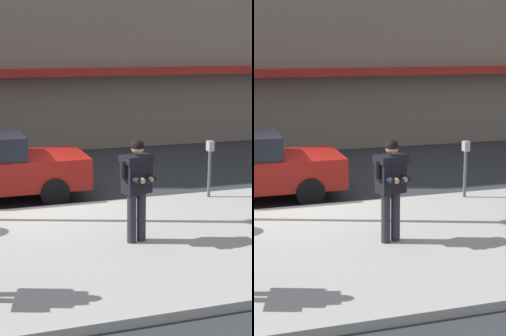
% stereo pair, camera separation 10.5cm
% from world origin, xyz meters
% --- Properties ---
extents(ground_plane, '(80.00, 80.00, 0.00)m').
position_xyz_m(ground_plane, '(0.00, 0.00, 0.00)').
color(ground_plane, '#2B2D30').
extents(sidewalk, '(32.00, 5.30, 0.14)m').
position_xyz_m(sidewalk, '(1.00, -2.85, 0.07)').
color(sidewalk, '#99968E').
rests_on(sidewalk, ground).
extents(curb_paint_line, '(28.00, 0.12, 0.01)m').
position_xyz_m(curb_paint_line, '(1.00, 0.05, 0.00)').
color(curb_paint_line, silver).
rests_on(curb_paint_line, ground).
extents(man_texting_on_phone, '(0.63, 0.64, 1.81)m').
position_xyz_m(man_texting_on_phone, '(1.20, -2.86, 1.25)').
color(man_texting_on_phone, '#23232B').
rests_on(man_texting_on_phone, sidewalk).
extents(parking_meter, '(0.12, 0.18, 1.27)m').
position_xyz_m(parking_meter, '(3.67, -0.60, 0.97)').
color(parking_meter, '#4C4C51').
rests_on(parking_meter, sidewalk).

